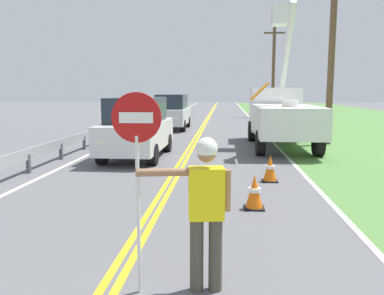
{
  "coord_description": "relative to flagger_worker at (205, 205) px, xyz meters",
  "views": [
    {
      "loc": [
        1.34,
        0.09,
        2.35
      ],
      "look_at": [
        0.71,
        8.0,
        1.2
      ],
      "focal_mm": 37.09,
      "sensor_mm": 36.0,
      "label": 1
    }
  ],
  "objects": [
    {
      "name": "guardrail_left_shoulder",
      "position": [
        -5.34,
        12.0,
        -0.53
      ],
      "size": [
        0.1,
        32.0,
        0.71
      ],
      "color": "#9EA0A3",
      "rests_on": "ground"
    },
    {
      "name": "traffic_cone_mid",
      "position": [
        1.41,
        5.79,
        -0.71
      ],
      "size": [
        0.4,
        0.4,
        0.7
      ],
      "color": "orange",
      "rests_on": "ground"
    },
    {
      "name": "utility_pole_mid",
      "position": [
        4.52,
        31.6,
        3.09
      ],
      "size": [
        1.8,
        0.28,
        7.91
      ],
      "color": "brown",
      "rests_on": "ground"
    },
    {
      "name": "flagger_worker",
      "position": [
        0.0,
        0.0,
        0.0
      ],
      "size": [
        1.08,
        0.3,
        1.83
      ],
      "color": "#474238",
      "rests_on": "ground"
    },
    {
      "name": "centerline_yellow_right",
      "position": [
        -1.05,
        15.5,
        -1.04
      ],
      "size": [
        0.11,
        110.0,
        0.01
      ],
      "primitive_type": "cube",
      "color": "yellow",
      "rests_on": "ground"
    },
    {
      "name": "utility_bucket_truck",
      "position": [
        2.56,
        12.5,
        0.38
      ],
      "size": [
        2.67,
        6.82,
        5.79
      ],
      "color": "white",
      "rests_on": "ground"
    },
    {
      "name": "oncoming_suv_second",
      "position": [
        -2.94,
        19.45,
        0.01
      ],
      "size": [
        1.94,
        4.62,
        2.1
      ],
      "color": "silver",
      "rests_on": "ground"
    },
    {
      "name": "utility_pole_near",
      "position": [
        4.75,
        13.27,
        3.31
      ],
      "size": [
        1.8,
        0.28,
        8.35
      ],
      "color": "brown",
      "rests_on": "ground"
    },
    {
      "name": "centerline_yellow_left",
      "position": [
        -1.23,
        15.5,
        -1.04
      ],
      "size": [
        0.11,
        110.0,
        0.01
      ],
      "primitive_type": "cube",
      "color": "yellow",
      "rests_on": "ground"
    },
    {
      "name": "edge_line_right",
      "position": [
        2.46,
        15.5,
        -1.04
      ],
      "size": [
        0.12,
        110.0,
        0.01
      ],
      "primitive_type": "cube",
      "color": "silver",
      "rests_on": "ground"
    },
    {
      "name": "edge_line_left",
      "position": [
        -4.74,
        15.5,
        -1.04
      ],
      "size": [
        0.12,
        110.0,
        0.01
      ],
      "primitive_type": "cube",
      "color": "silver",
      "rests_on": "ground"
    },
    {
      "name": "stop_sign_paddle",
      "position": [
        -0.76,
        -0.11,
        0.66
      ],
      "size": [
        0.56,
        0.04,
        2.33
      ],
      "color": "silver",
      "rests_on": "ground"
    },
    {
      "name": "oncoming_suv_nearest",
      "position": [
        -2.82,
        9.22,
        0.01
      ],
      "size": [
        1.98,
        4.64,
        2.1
      ],
      "color": "silver",
      "rests_on": "ground"
    },
    {
      "name": "traffic_cone_lead",
      "position": [
        0.82,
        3.34,
        -0.71
      ],
      "size": [
        0.4,
        0.4,
        0.7
      ],
      "color": "orange",
      "rests_on": "ground"
    }
  ]
}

